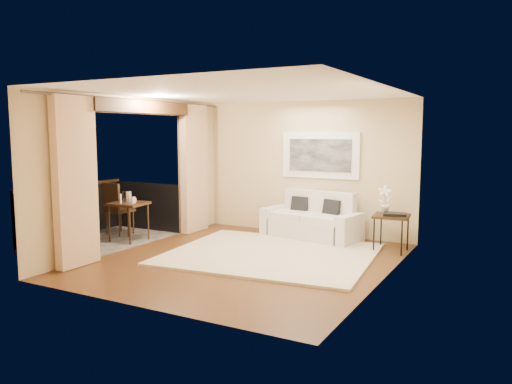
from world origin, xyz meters
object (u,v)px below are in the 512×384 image
Objects in this scene: sofa at (313,222)px; side_table at (391,218)px; ice_bucket at (128,196)px; balcony_chair_near at (66,218)px; orchid at (385,199)px; balcony_chair_far at (115,205)px; bistro_table at (128,207)px.

sofa reaches higher than side_table.
sofa is at bearing 29.12° from ice_bucket.
ice_bucket reaches higher than sofa.
sofa reaches higher than balcony_chair_near.
orchid is 0.46× the size of balcony_chair_far.
orchid reaches higher than balcony_chair_far.
sofa is 3.57m from bistro_table.
bistro_table is 3.71× the size of ice_bucket.
side_table is at bearing -1.73° from sofa.
side_table is 5.38m from balcony_chair_far.
balcony_chair_near is (-0.79, -0.80, -0.16)m from bistro_table.
balcony_chair_near is 1.18m from ice_bucket.
bistro_table is 0.65m from balcony_chair_far.
balcony_chair_near is (-0.19, -1.06, -0.12)m from balcony_chair_far.
bistro_table is at bearing -43.04° from ice_bucket.
ice_bucket is at bearing -140.98° from sofa.
balcony_chair_near is 4.35× the size of ice_bucket.
side_table is 0.75× the size of balcony_chair_near.
balcony_chair_far reaches higher than side_table.
balcony_chair_far reaches higher than bistro_table.
balcony_chair_far is (-5.06, -1.44, -0.27)m from orchid.
orchid is 4.79m from bistro_table.
side_table is at bearing 33.89° from balcony_chair_near.
balcony_chair_near is at bearing 84.26° from balcony_chair_far.
balcony_chair_near is at bearing -154.47° from orchid.
sofa is at bearing 45.55° from balcony_chair_near.
balcony_chair_near is (-5.25, -2.51, -0.40)m from orchid.
bistro_table is at bearing -161.59° from side_table.
bistro_table is at bearing 56.05° from balcony_chair_near.
orchid is at bearing -159.59° from balcony_chair_far.
sofa is at bearing 168.37° from side_table.
ice_bucket is (-3.15, -1.75, 0.52)m from sofa.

